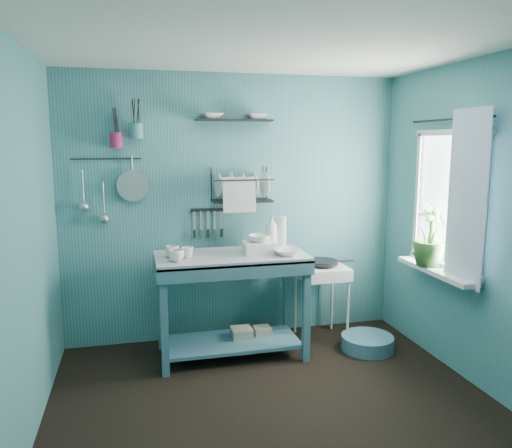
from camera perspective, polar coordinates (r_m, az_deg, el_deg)
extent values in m
plane|color=black|center=(3.75, 2.52, -20.58)|extent=(3.20, 3.20, 0.00)
plane|color=silver|center=(3.31, 2.85, 20.26)|extent=(3.20, 3.20, 0.00)
plane|color=#3A7478|center=(4.75, -2.46, 1.80)|extent=(3.20, 0.00, 3.20)
plane|color=#3A7478|center=(1.97, 15.34, -9.41)|extent=(3.20, 0.00, 3.20)
plane|color=#3A7478|center=(3.25, -25.52, -2.61)|extent=(0.00, 3.00, 3.00)
plane|color=#3A7478|center=(4.06, 24.87, -0.34)|extent=(0.00, 3.00, 3.00)
cube|color=#396777|center=(4.44, -2.82, -9.25)|extent=(1.38, 0.83, 0.92)
imported|color=silver|center=(4.08, -9.09, -3.60)|extent=(0.12, 0.12, 0.10)
imported|color=silver|center=(4.19, -7.84, -3.27)|extent=(0.14, 0.14, 0.09)
imported|color=silver|center=(4.24, -9.54, -3.14)|extent=(0.17, 0.17, 0.10)
cube|color=silver|center=(4.34, 0.42, -2.71)|extent=(0.28, 0.22, 0.10)
imported|color=silver|center=(4.32, 0.42, -1.66)|extent=(0.20, 0.19, 0.06)
imported|color=silver|center=(4.57, 1.81, -0.82)|extent=(0.11, 0.12, 0.30)
cylinder|color=silver|center=(4.62, 2.94, -0.84)|extent=(0.09, 0.09, 0.28)
imported|color=silver|center=(4.27, 3.46, -3.23)|extent=(0.22, 0.22, 0.05)
cube|color=silver|center=(4.87, 7.44, -8.85)|extent=(0.48, 0.48, 0.72)
cylinder|color=black|center=(4.77, 7.54, -4.32)|extent=(0.30, 0.30, 0.03)
cube|color=black|center=(4.68, -5.56, 1.60)|extent=(0.32, 0.03, 0.03)
cube|color=black|center=(4.61, -1.64, 4.52)|extent=(0.58, 0.32, 0.32)
cube|color=black|center=(4.61, -2.49, 11.78)|extent=(0.70, 0.18, 0.01)
imported|color=silver|center=(4.58, -5.09, 11.78)|extent=(0.24, 0.24, 0.05)
imported|color=silver|center=(4.66, 0.08, 11.52)|extent=(0.21, 0.21, 0.05)
cylinder|color=#961B4E|center=(4.54, -15.70, 9.21)|extent=(0.11, 0.11, 0.13)
cylinder|color=teal|center=(4.54, -13.48, 10.29)|extent=(0.11, 0.11, 0.13)
cylinder|color=#A0A3A8|center=(4.59, -13.90, 4.27)|extent=(0.28, 0.03, 0.28)
cylinder|color=#A0A3A8|center=(4.62, -19.17, 4.02)|extent=(0.01, 0.01, 0.30)
cylinder|color=#A0A3A8|center=(4.61, -17.02, 2.71)|extent=(0.01, 0.01, 0.30)
cylinder|color=black|center=(4.60, -16.76, 7.15)|extent=(0.60, 0.01, 0.01)
plane|color=white|center=(4.39, 21.20, 2.53)|extent=(0.00, 1.10, 1.10)
cube|color=silver|center=(4.44, 19.85, -5.05)|extent=(0.16, 0.95, 0.04)
plane|color=white|center=(4.11, 22.88, 2.70)|extent=(0.00, 1.35, 1.35)
cylinder|color=black|center=(4.34, 21.22, 11.07)|extent=(0.02, 1.05, 0.02)
imported|color=#2D5F26|center=(4.47, 19.33, -1.24)|extent=(0.39, 0.39, 0.53)
cube|color=gray|center=(4.62, -1.66, -13.08)|extent=(0.18, 0.18, 0.22)
cube|color=gray|center=(4.70, 0.71, -12.84)|extent=(0.15, 0.15, 0.20)
cylinder|color=teal|center=(4.78, 12.60, -13.10)|extent=(0.47, 0.47, 0.13)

